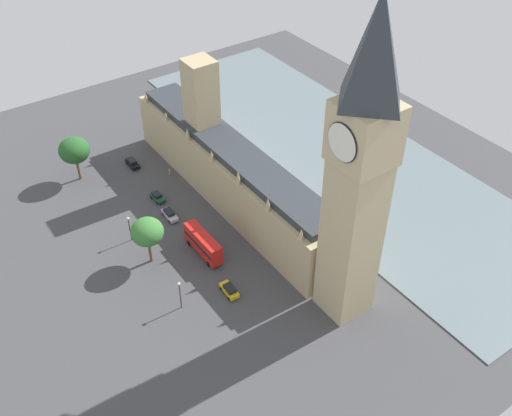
% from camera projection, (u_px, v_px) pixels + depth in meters
% --- Properties ---
extents(ground_plane, '(135.14, 135.14, 0.00)m').
position_uv_depth(ground_plane, '(226.00, 202.00, 130.50)').
color(ground_plane, '#424244').
extents(river_thames, '(39.81, 121.62, 0.25)m').
position_uv_depth(river_thames, '(336.00, 155.00, 144.50)').
color(river_thames, slate).
rests_on(river_thames, ground).
extents(parliament_building, '(10.95, 65.14, 28.23)m').
position_uv_depth(parliament_building, '(230.00, 168.00, 127.42)').
color(parliament_building, tan).
rests_on(parliament_building, ground).
extents(clock_tower, '(8.59, 8.59, 57.87)m').
position_uv_depth(clock_tower, '(360.00, 169.00, 88.54)').
color(clock_tower, tan).
rests_on(clock_tower, ground).
extents(car_black_kerbside, '(1.90, 4.68, 1.74)m').
position_uv_depth(car_black_kerbside, '(132.00, 163.00, 140.43)').
color(car_black_kerbside, black).
rests_on(car_black_kerbside, ground).
extents(car_dark_green_opposite_hall, '(2.00, 4.11, 1.74)m').
position_uv_depth(car_dark_green_opposite_hall, '(157.00, 197.00, 130.38)').
color(car_dark_green_opposite_hall, '#19472D').
rests_on(car_dark_green_opposite_hall, ground).
extents(car_silver_leading, '(2.00, 4.83, 1.74)m').
position_uv_depth(car_silver_leading, '(170.00, 214.00, 125.73)').
color(car_silver_leading, '#B7B7BC').
rests_on(car_silver_leading, ground).
extents(double_decker_bus_far_end, '(2.72, 10.52, 4.75)m').
position_uv_depth(double_decker_bus_far_end, '(203.00, 243.00, 116.15)').
color(double_decker_bus_far_end, red).
rests_on(double_decker_bus_far_end, ground).
extents(car_yellow_cab_under_trees, '(2.13, 4.60, 1.74)m').
position_uv_depth(car_yellow_cab_under_trees, '(229.00, 290.00, 108.96)').
color(car_yellow_cab_under_trees, gold).
rests_on(car_yellow_cab_under_trees, ground).
extents(pedestrian_trailing, '(0.58, 0.64, 1.51)m').
position_uv_depth(pedestrian_trailing, '(170.00, 172.00, 138.02)').
color(pedestrian_trailing, gray).
rests_on(pedestrian_trailing, ground).
extents(plane_tree_by_river_gate, '(6.87, 6.87, 10.71)m').
position_uv_depth(plane_tree_by_river_gate, '(74.00, 150.00, 132.18)').
color(plane_tree_by_river_gate, brown).
rests_on(plane_tree_by_river_gate, ground).
extents(plane_tree_near_tower, '(6.28, 6.28, 10.20)m').
position_uv_depth(plane_tree_near_tower, '(147.00, 232.00, 111.39)').
color(plane_tree_near_tower, brown).
rests_on(plane_tree_near_tower, ground).
extents(street_lamp_midblock, '(0.56, 0.56, 6.34)m').
position_uv_depth(street_lamp_midblock, '(180.00, 290.00, 104.07)').
color(street_lamp_midblock, black).
rests_on(street_lamp_midblock, ground).
extents(street_lamp_corner, '(0.56, 0.56, 5.98)m').
position_uv_depth(street_lamp_corner, '(129.00, 224.00, 118.13)').
color(street_lamp_corner, black).
rests_on(street_lamp_corner, ground).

